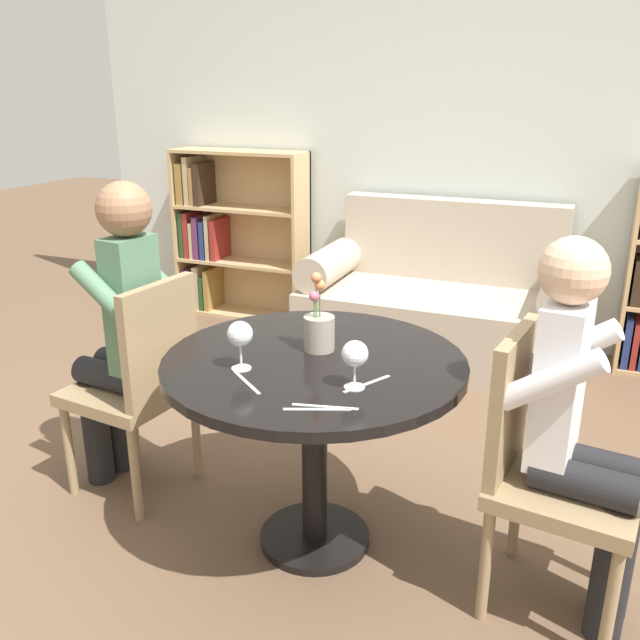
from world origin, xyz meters
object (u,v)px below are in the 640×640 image
Objects in this scene: bookshelf_left at (227,235)px; chair_right at (545,462)px; chair_left at (141,379)px; flower_vase at (319,327)px; couch at (440,307)px; wine_glass_left at (240,335)px; wine_glass_right at (355,355)px; person_left at (122,333)px; person_right at (582,431)px.

bookshelf_left is 3.25m from chair_right.
bookshelf_left is 1.30× the size of chair_left.
couch is at bearing 89.50° from flower_vase.
couch is at bearing -9.49° from bookshelf_left.
wine_glass_left is (-0.18, -2.13, 0.52)m from couch.
bookshelf_left is 7.26× the size of wine_glass_left.
wine_glass_left is 1.07× the size of wine_glass_right.
wine_glass_left is at bearing -94.91° from couch.
person_left is 1.70m from person_right.
person_right is 0.70m from wine_glass_right.
chair_right reaches higher than wine_glass_right.
wine_glass_left is 0.30m from flower_vase.
bookshelf_left reaches higher than chair_left.
couch reaches higher than wine_glass_left.
person_right is at bearing 94.21° from person_left.
couch is 1.66m from bookshelf_left.
chair_right is at bearing -43.15° from bookshelf_left.
wine_glass_right is at bearing 111.25° from person_right.
bookshelf_left is at bearing 54.75° from chair_right.
bookshelf_left is at bearing 55.55° from person_right.
person_right is 4.33× the size of flower_vase.
couch is 1.27× the size of person_left.
bookshelf_left is 3.33m from person_right.
bookshelf_left is at bearing 127.09° from wine_glass_right.
chair_left reaches higher than wine_glass_left.
wine_glass_left is at bearing -179.60° from wine_glass_right.
couch is at bearing 29.11° from chair_right.
couch is 2.17m from person_right.
couch is 2.10m from chair_right.
chair_left and chair_right have the same top height.
chair_right is 1.02m from wine_glass_left.
wine_glass_right is at bearing 0.40° from wine_glass_left.
person_right is 0.89m from flower_vase.
person_right is (1.61, -0.06, 0.14)m from chair_left.
chair_right is (1.52, -0.04, 0.00)m from chair_left.
person_left is at bearing 95.12° from person_right.
chair_left is at bearing 85.28° from person_left.
person_left reaches higher than person_right.
couch reaches higher than wine_glass_right.
chair_right is 5.60× the size of wine_glass_left.
bookshelf_left is at bearing -151.59° from chair_left.
chair_left is 0.75× the size of person_right.
bookshelf_left is 0.97× the size of person_right.
person_right is 7.97× the size of wine_glass_right.
chair_left is at bearing -177.86° from flower_vase.
person_left is at bearing -179.33° from flower_vase.
person_left reaches higher than bookshelf_left.
wine_glass_right is (0.38, 0.00, -0.01)m from wine_glass_left.
wine_glass_right is at bearing 84.25° from person_left.
person_right reaches higher than wine_glass_left.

